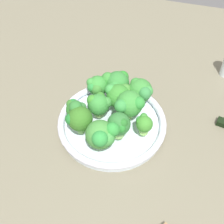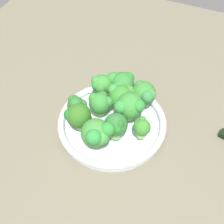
% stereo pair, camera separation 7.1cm
% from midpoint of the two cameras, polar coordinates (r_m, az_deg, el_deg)
% --- Properties ---
extents(ground_plane, '(1.30, 1.30, 0.03)m').
position_cam_midpoint_polar(ground_plane, '(0.84, 0.26, -3.45)').
color(ground_plane, '#716B56').
extents(bowl, '(0.28, 0.28, 0.03)m').
position_cam_midpoint_polar(bowl, '(0.82, -2.48, -2.20)').
color(bowl, silver).
rests_on(bowl, ground_plane).
extents(broccoli_floret_0, '(0.07, 0.07, 0.08)m').
position_cam_midpoint_polar(broccoli_floret_0, '(0.77, 0.48, 1.27)').
color(broccoli_floret_0, '#84C257').
rests_on(broccoli_floret_0, bowl).
extents(broccoli_floret_1, '(0.07, 0.06, 0.08)m').
position_cam_midpoint_polar(broccoli_floret_1, '(0.76, -8.63, -1.17)').
color(broccoli_floret_1, '#78B955').
rests_on(broccoli_floret_1, bowl).
extents(broccoli_floret_2, '(0.07, 0.08, 0.08)m').
position_cam_midpoint_polar(broccoli_floret_2, '(0.72, -4.65, -4.29)').
color(broccoli_floret_2, '#95DA62').
rests_on(broccoli_floret_2, bowl).
extents(broccoli_floret_3, '(0.04, 0.04, 0.05)m').
position_cam_midpoint_polar(broccoli_floret_3, '(0.76, 3.04, -2.25)').
color(broccoli_floret_3, '#96D562').
rests_on(broccoli_floret_3, bowl).
extents(broccoli_floret_4, '(0.07, 0.08, 0.07)m').
position_cam_midpoint_polar(broccoli_floret_4, '(0.84, -1.58, 5.16)').
color(broccoli_floret_4, '#7EC34F').
rests_on(broccoli_floret_4, bowl).
extents(broccoli_floret_5, '(0.06, 0.06, 0.07)m').
position_cam_midpoint_polar(broccoli_floret_5, '(0.74, -1.40, -2.45)').
color(broccoli_floret_5, '#89BF62').
rests_on(broccoli_floret_5, bowl).
extents(broccoli_floret_6, '(0.06, 0.05, 0.06)m').
position_cam_midpoint_polar(broccoli_floret_6, '(0.84, -5.16, 4.47)').
color(broccoli_floret_6, '#85B850').
rests_on(broccoli_floret_6, bowl).
extents(broccoli_floret_7, '(0.05, 0.05, 0.06)m').
position_cam_midpoint_polar(broccoli_floret_7, '(0.79, -9.12, 0.42)').
color(broccoli_floret_7, '#85C15D').
rests_on(broccoli_floret_7, bowl).
extents(broccoli_floret_8, '(0.07, 0.07, 0.07)m').
position_cam_midpoint_polar(broccoli_floret_8, '(0.82, 2.67, 3.72)').
color(broccoli_floret_8, '#91CF62').
rests_on(broccoli_floret_8, bowl).
extents(broccoli_floret_9, '(0.07, 0.07, 0.07)m').
position_cam_midpoint_polar(broccoli_floret_9, '(0.81, -1.33, 2.94)').
color(broccoli_floret_9, '#83B157').
rests_on(broccoli_floret_9, bowl).
extents(broccoli_floret_10, '(0.06, 0.06, 0.06)m').
position_cam_midpoint_polar(broccoli_floret_10, '(0.80, -4.92, 1.37)').
color(broccoli_floret_10, '#9ACA67').
rests_on(broccoli_floret_10, bowl).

